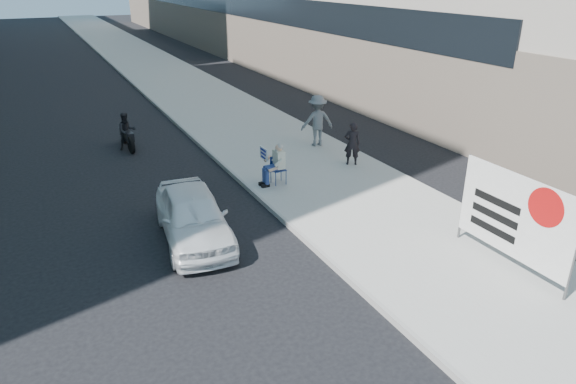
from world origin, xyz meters
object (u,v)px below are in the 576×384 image
pedestrian_woman (352,144)px  motorcycle (127,133)px  white_sedan_near (193,216)px  protest_banner (515,216)px  seated_protester (275,162)px  jogger (317,121)px

pedestrian_woman → motorcycle: size_ratio=0.73×
white_sedan_near → motorcycle: size_ratio=1.92×
pedestrian_woman → protest_banner: size_ratio=0.49×
seated_protester → white_sedan_near: size_ratio=0.33×
pedestrian_woman → white_sedan_near: pedestrian_woman is taller
seated_protester → jogger: (3.13, 2.84, 0.25)m
protest_banner → seated_protester: bearing=110.9°
jogger → white_sedan_near: bearing=48.3°
jogger → motorcycle: size_ratio=0.95×
jogger → protest_banner: protest_banner is taller
pedestrian_woman → white_sedan_near: size_ratio=0.38×
pedestrian_woman → protest_banner: 7.28m
pedestrian_woman → white_sedan_near: 6.93m
jogger → pedestrian_woman: 2.42m
seated_protester → protest_banner: protest_banner is taller
seated_protester → white_sedan_near: 3.93m
seated_protester → pedestrian_woman: size_ratio=0.87×
motorcycle → white_sedan_near: bearing=-94.3°
protest_banner → motorcycle: (-5.99, 12.93, -0.76)m
jogger → protest_banner: bearing=97.3°
jogger → white_sedan_near: size_ratio=0.49×
seated_protester → white_sedan_near: (-3.29, -2.15, -0.20)m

